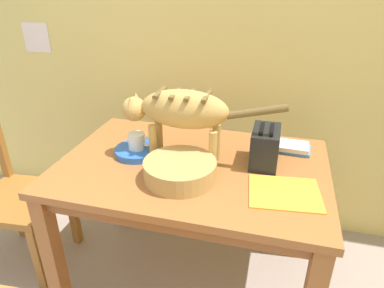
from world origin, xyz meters
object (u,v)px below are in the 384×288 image
Objects in this scene: saucer_bowl at (137,151)px; dining_table at (192,181)px; cat at (180,111)px; book_stack at (290,147)px; coffee_mug at (137,141)px; wicker_basket at (181,170)px; wooden_chair_far at (11,195)px; magazine at (285,193)px; toaster at (265,147)px.

dining_table is at bearing -4.62° from saucer_bowl.
cat is 3.74× the size of book_stack.
saucer_bowl is at bearing 90.00° from cat.
coffee_mug is at bearing 0.00° from saucer_bowl.
cat reaches higher than wicker_basket.
coffee_mug reaches higher than saucer_bowl.
dining_table is 1.66× the size of cat.
wooden_chair_far is (-1.43, -0.34, -0.31)m from book_stack.
dining_table is 1.32× the size of wooden_chair_far.
book_stack reaches higher than saucer_bowl.
saucer_bowl reaches higher than magazine.
coffee_mug is (0.00, 0.00, 0.05)m from saucer_bowl.
toaster is at bearing 15.08° from dining_table.
toaster reaches higher than magazine.
saucer_bowl is 0.23× the size of wooden_chair_far.
magazine is at bearing -12.98° from saucer_bowl.
book_stack is 0.21m from toaster.
magazine is 1.42× the size of book_stack.
wooden_chair_far is at bearing -166.52° from book_stack.
cat is 0.31m from saucer_bowl.
toaster is (0.32, 0.09, 0.18)m from dining_table.
coffee_mug reaches higher than book_stack.
cat is at bearing -170.93° from toaster.
magazine is (0.42, -0.14, 0.10)m from dining_table.
book_stack is 0.59m from wicker_basket.
wooden_chair_far reaches higher than wicker_basket.
cat reaches higher than magazine.
book_stack is (0.02, 0.39, 0.02)m from magazine.
book_stack is (0.71, 0.23, -0.05)m from coffee_mug.
saucer_bowl is at bearing 160.58° from magazine.
magazine is 0.39m from book_stack.
cat reaches higher than wooden_chair_far.
coffee_mug is 0.31m from wicker_basket.
coffee_mug reaches higher than wicker_basket.
wooden_chair_far is (-0.72, -0.11, -0.36)m from coffee_mug.
wooden_chair_far is at bearing 177.24° from wicker_basket.
magazine is 0.43m from wicker_basket.
dining_table is 0.32m from coffee_mug.
magazine is 1.44m from wooden_chair_far.
dining_table is at bearing -150.05° from book_stack.
magazine is 0.30× the size of wooden_chair_far.
coffee_mug is 0.75m from book_stack.
cat is at bearing 158.41° from dining_table.
toaster reaches higher than book_stack.
cat is 0.27m from coffee_mug.
cat reaches higher than toaster.
toaster reaches higher than coffee_mug.
magazine reaches higher than dining_table.
wooden_chair_far is at bearing 96.54° from cat.
coffee_mug is at bearing 90.01° from cat.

